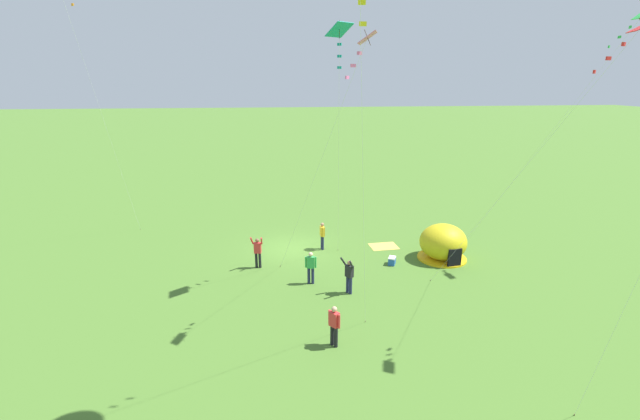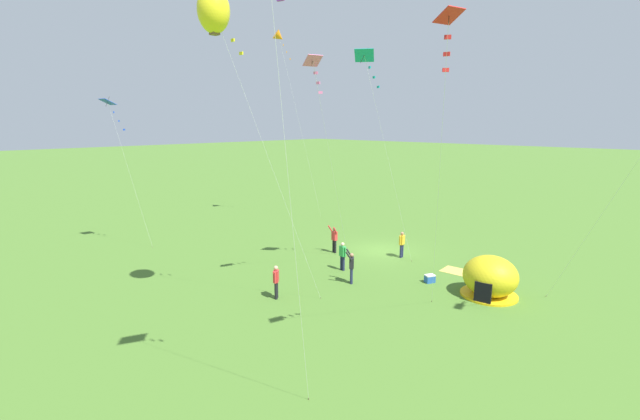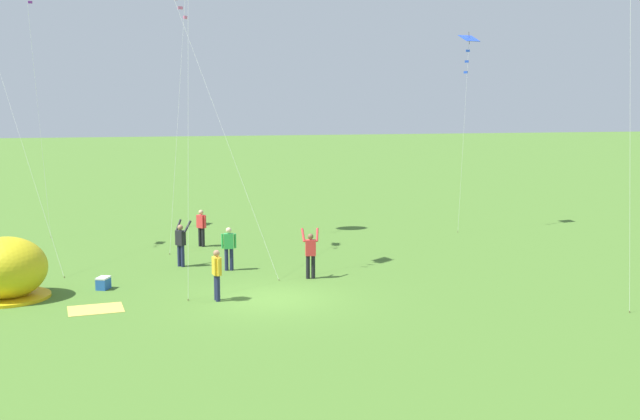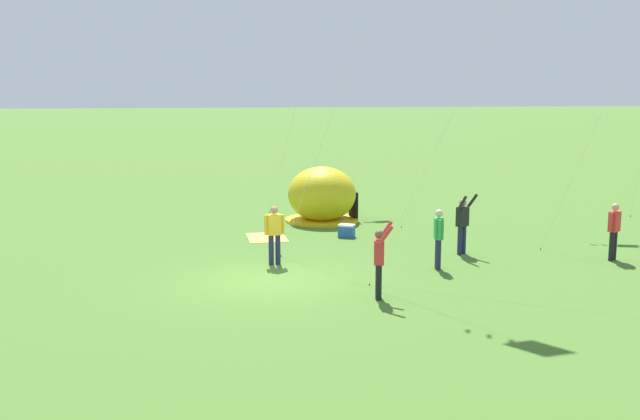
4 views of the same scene
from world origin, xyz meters
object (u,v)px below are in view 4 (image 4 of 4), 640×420
Objects in this scene: person_center_field at (614,229)px; person_watching_sky at (274,232)px; person_near_tent at (438,236)px; person_far_back at (379,259)px; cooler_box at (347,231)px; popup_tent at (322,195)px; person_flying_kite at (463,222)px.

person_watching_sky is at bearing -94.73° from person_center_field.
person_far_back is at bearing -40.25° from person_near_tent.
cooler_box is 4.61m from person_watching_sky.
person_center_field is (7.58, 7.71, -0.03)m from popup_tent.
person_flying_kite is 5.70m from person_far_back.
person_near_tent reaches higher than cooler_box.
popup_tent is 8.24m from person_near_tent.
cooler_box is 0.34× the size of person_flying_kite.
popup_tent is 7.12m from person_flying_kite.
person_near_tent is (0.35, -5.48, 0.00)m from person_center_field.
popup_tent reaches higher than person_center_field.
person_flying_kite is at bearing 95.43° from person_watching_sky.
person_center_field is at bearing 111.44° from person_far_back.
popup_tent reaches higher than person_watching_sky.
cooler_box is 8.58m from person_center_field.
person_flying_kite is at bearing 143.53° from person_near_tent.
cooler_box is at bearing 7.61° from popup_tent.
person_flying_kite and person_far_back have the same top height.
popup_tent reaches higher than person_flying_kite.
person_watching_sky is (3.63, -2.75, 0.74)m from cooler_box.
person_flying_kite is at bearing 29.53° from popup_tent.
person_flying_kite is at bearing 45.20° from cooler_box.
popup_tent is 1.63× the size of person_near_tent.
person_center_field is at bearing 85.27° from person_watching_sky.
cooler_box is at bearing -159.37° from person_near_tent.
popup_tent reaches higher than cooler_box.
cooler_box is 7.57m from person_far_back.
person_watching_sky is at bearing -37.16° from cooler_box.
popup_tent is 1.49× the size of person_flying_kite.
person_far_back is 3.54m from person_near_tent.
person_center_field and person_near_tent have the same top height.
person_center_field is 0.91× the size of person_far_back.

